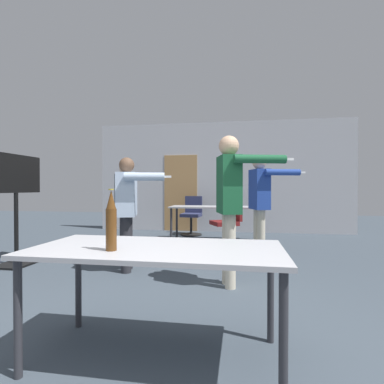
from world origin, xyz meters
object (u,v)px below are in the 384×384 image
object	(u,v)px
tv_screen	(16,197)
office_chair_side_rolled	(192,216)
office_chair_mid_tucked	(228,225)
beer_bottle	(111,221)
person_right_polo	(230,194)
person_far_watching	(126,196)
person_center_tall	(260,196)
person_left_plaid	(128,203)

from	to	relation	value
tv_screen	office_chair_side_rolled	bearing A→B (deg)	-32.61
tv_screen	office_chair_mid_tucked	xyz separation A→B (m)	(3.07, 1.94, -0.59)
office_chair_side_rolled	beer_bottle	xyz separation A→B (m)	(0.38, -5.52, 0.49)
person_right_polo	office_chair_side_rolled	size ratio (longest dim) A/B	1.86
tv_screen	person_right_polo	world-z (taller)	person_right_polo
person_far_watching	person_center_tall	bearing A→B (deg)	86.19
person_center_tall	office_chair_side_rolled	distance (m)	2.88
office_chair_side_rolled	office_chair_mid_tucked	distance (m)	1.67
person_far_watching	person_center_tall	world-z (taller)	person_center_tall
person_far_watching	person_left_plaid	size ratio (longest dim) A/B	1.04
person_left_plaid	person_center_tall	bearing A→B (deg)	102.39
tv_screen	person_center_tall	xyz separation A→B (m)	(3.63, 0.94, -0.00)
person_far_watching	office_chair_side_rolled	world-z (taller)	person_far_watching
person_center_tall	person_far_watching	bearing A→B (deg)	-120.72
person_left_plaid	office_chair_side_rolled	xyz separation A→B (m)	(0.36, 3.34, -0.49)
tv_screen	person_left_plaid	xyz separation A→B (m)	(1.77, -0.02, -0.08)
beer_bottle	person_left_plaid	bearing A→B (deg)	108.85
person_left_plaid	office_chair_side_rolled	bearing A→B (deg)	159.07
person_center_tall	office_chair_mid_tucked	world-z (taller)	person_center_tall
person_far_watching	office_chair_side_rolled	xyz separation A→B (m)	(1.00, 1.80, -0.54)
person_right_polo	office_chair_mid_tucked	world-z (taller)	person_right_polo
person_right_polo	beer_bottle	distance (m)	1.89
office_chair_mid_tucked	person_right_polo	bearing A→B (deg)	157.36
person_left_plaid	office_chair_mid_tucked	world-z (taller)	person_left_plaid
person_center_tall	beer_bottle	distance (m)	3.33
tv_screen	person_right_polo	bearing A→B (deg)	-97.87
office_chair_mid_tucked	beer_bottle	size ratio (longest dim) A/B	2.36
person_right_polo	person_left_plaid	bearing A→B (deg)	-121.86
person_right_polo	office_chair_side_rolled	xyz separation A→B (m)	(-1.07, 3.77, -0.63)
person_right_polo	office_chair_mid_tucked	distance (m)	2.48
office_chair_side_rolled	beer_bottle	size ratio (longest dim) A/B	2.42
person_far_watching	office_chair_side_rolled	bearing A→B (deg)	160.18
tv_screen	person_left_plaid	world-z (taller)	tv_screen
tv_screen	person_right_polo	xyz separation A→B (m)	(3.20, -0.44, 0.06)
tv_screen	beer_bottle	world-z (taller)	tv_screen
person_far_watching	person_right_polo	size ratio (longest dim) A/B	0.93
beer_bottle	person_far_watching	bearing A→B (deg)	110.45
beer_bottle	person_right_polo	bearing A→B (deg)	68.54
tv_screen	beer_bottle	bearing A→B (deg)	-131.17
person_far_watching	beer_bottle	xyz separation A→B (m)	(1.39, -3.72, -0.05)
person_right_polo	office_chair_side_rolled	world-z (taller)	person_right_polo
person_center_tall	person_left_plaid	world-z (taller)	person_center_tall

